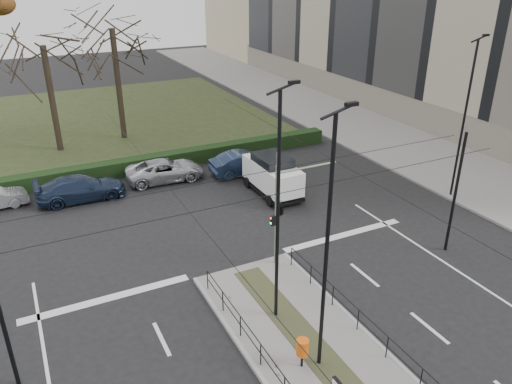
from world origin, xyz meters
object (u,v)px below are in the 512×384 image
Objects in this scene: litter_bin at (302,348)px; parked_car_fifth at (245,163)px; white_van at (272,174)px; streetlamp_sidewalk at (464,118)px; parked_car_fourth at (165,170)px; streetlamp_median_far at (278,209)px; parked_car_third at (81,188)px; bare_tree_near at (44,54)px; streetlamp_median_near at (327,247)px; bare_tree_center at (113,37)px; traffic_light at (282,207)px.

litter_bin is 17.81m from parked_car_fifth.
litter_bin is 0.25× the size of white_van.
streetlamp_sidewalk reaches higher than parked_car_fourth.
streetlamp_median_far is 12.24m from white_van.
parked_car_fifth is (-0.13, 3.63, -0.51)m from white_van.
parked_car_fourth is at bearing -81.91° from parked_car_third.
parked_car_third is 11.42m from bare_tree_near.
streetlamp_median_near is 0.83× the size of bare_tree_center.
traffic_light is at bearing 58.22° from streetlamp_median_far.
traffic_light reaches higher than parked_car_fourth.
parked_car_fifth is (5.50, -10.83, -7.07)m from bare_tree_center.
parked_car_third is at bearing -115.43° from bare_tree_center.
streetlamp_median_far reaches higher than parked_car_fourth.
streetlamp_median_near is 1.81× the size of parked_car_third.
streetlamp_median_far is at bearing 161.56° from parked_car_fifth.
litter_bin is 3.90m from streetlamp_median_near.
streetlamp_median_near is 27.98m from bare_tree_center.
traffic_light is 0.53× the size of streetlamp_median_far.
traffic_light is at bearing 67.06° from litter_bin.
streetlamp_sidewalk is at bearing 27.62° from litter_bin.
streetlamp_median_far is (-0.10, 2.95, 0.02)m from streetlamp_median_near.
litter_bin is 0.25× the size of parked_car_fifth.
bare_tree_center is at bearing 89.37° from litter_bin.
traffic_light is at bearing -167.38° from parked_car_fourth.
parked_car_third is (-7.15, 11.32, -2.23)m from traffic_light.
bare_tree_near is at bearing 109.12° from traffic_light.
traffic_light is 8.00m from white_van.
parked_car_third is 1.11× the size of parked_car_fifth.
parked_car_fourth is at bearing 98.81° from traffic_light.
bare_tree_center reaches higher than streetlamp_median_near.
parked_car_fifth is (5.05, -1.23, 0.06)m from parked_car_fourth.
streetlamp_sidewalk is 24.92m from bare_tree_center.
streetlamp_median_near is 18.20m from parked_car_fifth.
bare_tree_near is at bearing 47.99° from parked_car_fifth.
parked_car_fourth is (0.21, 15.26, -4.12)m from streetlamp_median_far.
white_van is 0.41× the size of bare_tree_center.
streetlamp_median_near is 1.00× the size of streetlamp_median_far.
traffic_light is 0.44× the size of bare_tree_center.
litter_bin is at bearing -100.77° from streetlamp_median_far.
parked_car_third is at bearing 104.63° from litter_bin.
litter_bin is 0.10× the size of bare_tree_center.
traffic_light is at bearing -115.22° from white_van.
bare_tree_near reaches higher than streetlamp_sidewalk.
bare_tree_center is (-5.63, 14.46, 6.56)m from white_van.
streetlamp_median_far reaches higher than streetlamp_median_near.
streetlamp_median_near is 16.82m from streetlamp_sidewalk.
white_van reaches higher than parked_car_fifth.
traffic_light reaches higher than parked_car_third.
streetlamp_median_near is 2.95m from streetlamp_median_far.
traffic_light is 1.06× the size of white_van.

